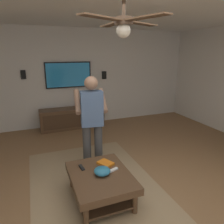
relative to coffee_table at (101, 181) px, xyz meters
The scene contains 15 objects.
ground_plane 0.48m from the coffee_table, 139.18° to the right, with size 8.77×8.77×0.00m, color olive.
wall_back_tv 3.57m from the coffee_table, ahead, with size 0.10×7.27×2.63m, color silver.
area_rug 0.35m from the coffee_table, ahead, with size 3.06×1.88×0.01m, color #9E8460.
coffee_table is the anchor object (origin of this frame).
media_console 3.09m from the coffee_table, ahead, with size 0.45×1.70×0.55m.
tv 3.51m from the coffee_table, ahead, with size 0.05×1.22×0.69m.
person_standing 1.06m from the coffee_table, ahead, with size 0.59×0.59×1.64m.
bowl 0.16m from the coffee_table, 126.63° to the right, with size 0.22×0.22×0.10m, color teal.
remote_white 0.23m from the coffee_table, 85.40° to the right, with size 0.15×0.04×0.02m, color white.
remote_black 0.34m from the coffee_table, 40.55° to the left, with size 0.15×0.04×0.02m, color black.
book 0.29m from the coffee_table, 34.65° to the right, with size 0.22×0.16×0.04m, color orange.
vase_round 3.15m from the coffee_table, ahead, with size 0.22×0.22×0.22m, color red.
wall_speaker_left 3.71m from the coffee_table, 20.09° to the right, with size 0.06×0.12×0.22m, color black.
wall_speaker_right 3.65m from the coffee_table, 15.40° to the left, with size 0.06×0.12×0.22m, color black.
ceiling_fan 2.03m from the coffee_table, 122.03° to the right, with size 1.19×1.13×0.46m.
Camera 1 is at (-2.14, 1.02, 2.00)m, focal length 33.80 mm.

